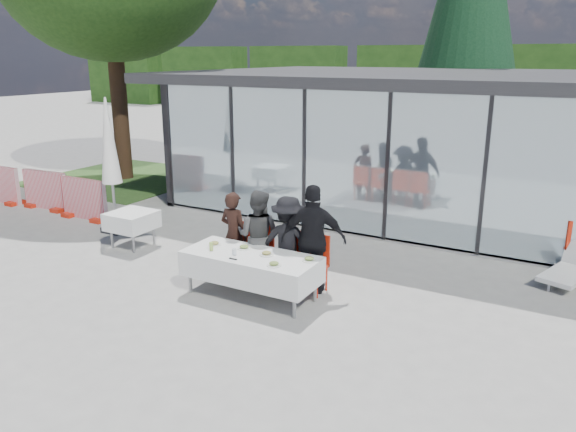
% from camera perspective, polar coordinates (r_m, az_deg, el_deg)
% --- Properties ---
extents(ground, '(90.00, 90.00, 0.00)m').
position_cam_1_polar(ground, '(9.33, -4.93, -8.50)').
color(ground, gray).
rests_on(ground, ground).
extents(pavilion, '(14.80, 8.80, 3.44)m').
position_cam_1_polar(pavilion, '(15.51, 18.82, 8.87)').
color(pavilion, gray).
rests_on(pavilion, ground).
extents(treeline, '(62.50, 2.00, 4.40)m').
position_cam_1_polar(treeline, '(35.68, 18.65, 12.63)').
color(treeline, '#183510').
rests_on(treeline, ground).
extents(dining_table, '(2.26, 0.96, 0.75)m').
position_cam_1_polar(dining_table, '(9.23, -3.78, -5.13)').
color(dining_table, white).
rests_on(dining_table, ground).
extents(diner_a, '(0.60, 0.60, 1.55)m').
position_cam_1_polar(diner_a, '(10.12, -5.51, -1.82)').
color(diner_a, black).
rests_on(diner_a, ground).
extents(diner_chair_a, '(0.44, 0.44, 0.97)m').
position_cam_1_polar(diner_chair_a, '(10.24, -5.28, -2.99)').
color(diner_chair_a, red).
rests_on(diner_chair_a, ground).
extents(diner_b, '(0.91, 0.91, 1.64)m').
position_cam_1_polar(diner_b, '(9.83, -3.04, -2.02)').
color(diner_b, '#484848').
rests_on(diner_b, ground).
extents(diner_chair_b, '(0.44, 0.44, 0.97)m').
position_cam_1_polar(diner_chair_b, '(9.97, -2.84, -3.48)').
color(diner_chair_b, red).
rests_on(diner_chair_b, ground).
extents(diner_c, '(1.24, 1.24, 1.60)m').
position_cam_1_polar(diner_c, '(9.55, 0.01, -2.69)').
color(diner_c, black).
rests_on(diner_c, ground).
extents(diner_chair_c, '(0.44, 0.44, 0.97)m').
position_cam_1_polar(diner_chair_c, '(9.68, 0.18, -4.06)').
color(diner_chair_c, red).
rests_on(diner_chair_c, ground).
extents(diner_d, '(1.39, 1.39, 1.86)m').
position_cam_1_polar(diner_d, '(9.29, 2.60, -2.41)').
color(diner_d, black).
rests_on(diner_d, ground).
extents(diner_chair_d, '(0.44, 0.44, 0.97)m').
position_cam_1_polar(diner_chair_d, '(9.47, 2.74, -4.55)').
color(diner_chair_d, red).
rests_on(diner_chair_d, ground).
extents(plate_a, '(0.23, 0.23, 0.07)m').
position_cam_1_polar(plate_a, '(9.63, -7.48, -2.80)').
color(plate_a, white).
rests_on(plate_a, dining_table).
extents(plate_b, '(0.23, 0.23, 0.07)m').
position_cam_1_polar(plate_b, '(9.41, -4.48, -3.18)').
color(plate_b, white).
rests_on(plate_b, dining_table).
extents(plate_c, '(0.23, 0.23, 0.07)m').
position_cam_1_polar(plate_c, '(9.09, -2.19, -3.84)').
color(plate_c, white).
rests_on(plate_c, dining_table).
extents(plate_d, '(0.23, 0.23, 0.07)m').
position_cam_1_polar(plate_d, '(8.85, 2.17, -4.41)').
color(plate_d, white).
rests_on(plate_d, dining_table).
extents(plate_extra, '(0.23, 0.23, 0.07)m').
position_cam_1_polar(plate_extra, '(8.65, -1.43, -4.91)').
color(plate_extra, white).
rests_on(plate_extra, dining_table).
extents(juice_bottle, '(0.06, 0.06, 0.14)m').
position_cam_1_polar(juice_bottle, '(9.37, -7.81, -3.08)').
color(juice_bottle, '#9CBC4E').
rests_on(juice_bottle, dining_table).
extents(drinking_glasses, '(0.07, 0.07, 0.10)m').
position_cam_1_polar(drinking_glasses, '(9.15, -5.49, -3.62)').
color(drinking_glasses, silver).
rests_on(drinking_glasses, dining_table).
extents(folded_eyeglasses, '(0.14, 0.03, 0.01)m').
position_cam_1_polar(folded_eyeglasses, '(8.96, -5.61, -4.35)').
color(folded_eyeglasses, black).
rests_on(folded_eyeglasses, dining_table).
extents(spare_table_left, '(0.86, 0.86, 0.74)m').
position_cam_1_polar(spare_table_left, '(12.08, -15.59, -0.46)').
color(spare_table_left, white).
rests_on(spare_table_left, ground).
extents(spare_chair_b, '(0.62, 0.62, 0.97)m').
position_cam_1_polar(spare_chair_b, '(11.67, 26.93, -2.32)').
color(spare_chair_b, red).
rests_on(spare_chair_b, ground).
extents(market_umbrella, '(0.50, 0.50, 3.00)m').
position_cam_1_polar(market_umbrella, '(12.92, -17.69, 6.56)').
color(market_umbrella, black).
rests_on(market_umbrella, ground).
extents(construction_barriers, '(7.80, 0.60, 1.00)m').
position_cam_1_polar(construction_barriers, '(17.04, -26.94, 2.72)').
color(construction_barriers, red).
rests_on(construction_barriers, ground).
extents(lounger, '(0.98, 1.45, 0.72)m').
position_cam_1_polar(lounger, '(11.15, 26.93, -4.66)').
color(lounger, white).
rests_on(lounger, ground).
extents(grass_patch, '(5.00, 5.00, 0.02)m').
position_cam_1_polar(grass_patch, '(19.00, -16.18, 3.74)').
color(grass_patch, '#385926').
rests_on(grass_patch, ground).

